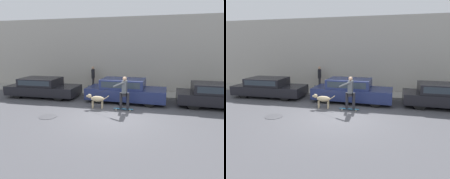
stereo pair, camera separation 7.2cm
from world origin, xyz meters
The scene contains 11 objects.
ground_plane centered at (0.00, 0.00, 0.00)m, with size 36.00×36.00×0.00m, color #47474C.
back_wall centered at (0.00, 5.93, 2.60)m, with size 32.00×0.30×5.19m.
sidewalk_curb centered at (0.00, 4.86, 0.05)m, with size 30.00×1.80×0.11m.
parked_car_0 centered at (-5.17, 2.86, 0.60)m, with size 4.53×1.90×1.22m.
parked_car_1 centered at (0.16, 2.86, 0.66)m, with size 4.57×1.99×1.35m.
parked_car_2 centered at (5.06, 2.86, 0.63)m, with size 4.24×1.97×1.27m.
dog centered at (-1.09, 1.24, 0.49)m, with size 1.20×0.34×0.74m.
skateboarder centered at (0.38, 1.18, 0.97)m, with size 2.29×0.60×1.71m.
pedestrian_with_bag centered at (-2.58, 5.22, 1.05)m, with size 0.28×0.68×1.69m.
manhole_cover centered at (-2.85, -0.57, 0.01)m, with size 0.80×0.80×0.01m.
fire_hydrant centered at (-2.37, 3.71, 0.38)m, with size 0.18×0.18×0.73m.
Camera 2 is at (2.05, -8.32, 3.07)m, focal length 32.00 mm.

